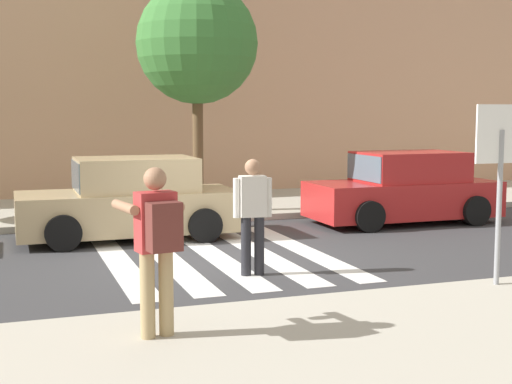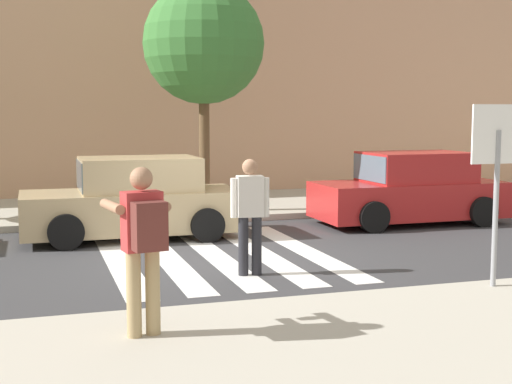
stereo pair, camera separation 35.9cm
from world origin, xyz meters
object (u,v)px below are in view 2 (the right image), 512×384
at_px(parked_car_tan, 134,200).
at_px(street_tree_center, 204,44).
at_px(parked_car_red, 411,190).
at_px(pedestrian_crossing, 250,210).
at_px(photographer_with_backpack, 143,236).
at_px(stop_sign, 497,155).

bearing_deg(parked_car_tan, street_tree_center, 49.79).
distance_m(parked_car_tan, parked_car_red, 5.96).
bearing_deg(pedestrian_crossing, photographer_with_backpack, -124.96).
relative_size(pedestrian_crossing, parked_car_red, 0.42).
height_order(stop_sign, photographer_with_backpack, stop_sign).
bearing_deg(pedestrian_crossing, parked_car_tan, 107.96).
xyz_separation_m(parked_car_tan, parked_car_red, (5.96, -0.00, 0.00)).
xyz_separation_m(stop_sign, street_tree_center, (-1.93, 8.08, 2.07)).
xyz_separation_m(parked_car_red, street_tree_center, (-4.03, 2.29, 3.20)).
distance_m(pedestrian_crossing, parked_car_tan, 3.87).
distance_m(pedestrian_crossing, street_tree_center, 6.69).
bearing_deg(photographer_with_backpack, pedestrian_crossing, 55.04).
height_order(photographer_with_backpack, parked_car_red, photographer_with_backpack).
xyz_separation_m(pedestrian_crossing, parked_car_red, (4.77, 3.67, -0.25)).
relative_size(parked_car_tan, street_tree_center, 0.79).
bearing_deg(parked_car_tan, photographer_with_backpack, -97.03).
bearing_deg(photographer_with_backpack, parked_car_tan, 82.97).
height_order(stop_sign, pedestrian_crossing, stop_sign).
bearing_deg(stop_sign, photographer_with_backpack, -171.04).
height_order(pedestrian_crossing, parked_car_tan, pedestrian_crossing).
relative_size(pedestrian_crossing, parked_car_tan, 0.42).
height_order(stop_sign, parked_car_red, stop_sign).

